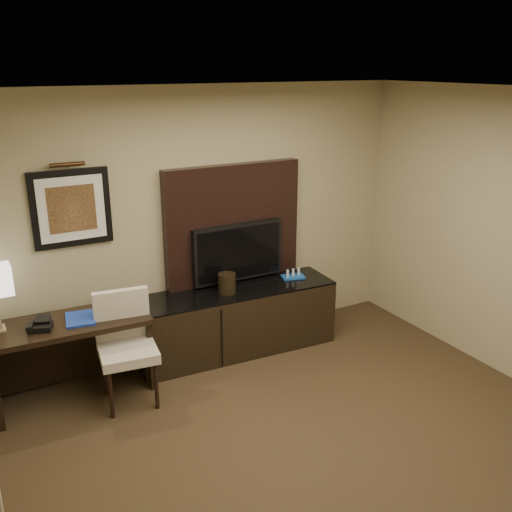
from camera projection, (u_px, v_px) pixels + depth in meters
floor at (348, 479)px, 4.18m from camera, size 4.50×5.00×0.01m
ceiling at (372, 97)px, 3.30m from camera, size 4.50×5.00×0.01m
wall_back at (204, 221)px, 5.81m from camera, size 4.50×0.01×2.70m
desk at (72, 359)px, 5.11m from camera, size 1.40×0.65×0.74m
credenza at (239, 320)px, 5.95m from camera, size 2.03×0.67×0.69m
tv_wall_panel at (233, 227)px, 5.93m from camera, size 1.50×0.12×1.30m
tv at (238, 252)px, 5.92m from camera, size 1.00×0.08×0.60m
artwork at (71, 208)px, 5.10m from camera, size 0.70×0.04×0.70m
picture_light at (67, 164)px, 4.94m from camera, size 0.04×0.04×0.30m
desk_chair at (128, 351)px, 4.97m from camera, size 0.55×0.62×1.01m
desk_phone at (40, 325)px, 4.83m from camera, size 0.23×0.22×0.09m
blue_folder at (80, 319)px, 5.02m from camera, size 0.29×0.36×0.02m
book at (78, 309)px, 4.96m from camera, size 0.17×0.04×0.22m
water_bottle at (107, 302)px, 5.18m from camera, size 0.06×0.06×0.17m
ice_bucket at (227, 283)px, 5.71m from camera, size 0.22×0.22×0.20m
minibar_tray at (293, 274)px, 6.13m from camera, size 0.27×0.20×0.09m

